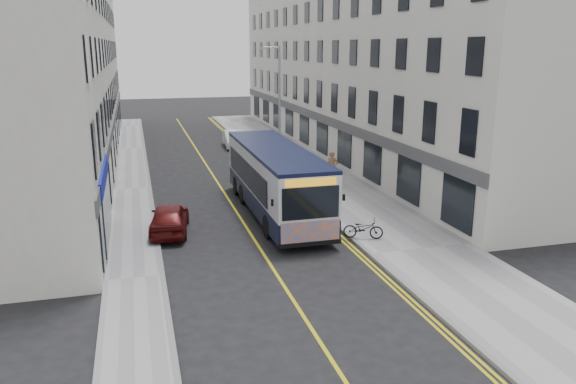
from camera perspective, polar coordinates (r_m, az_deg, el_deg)
ground at (r=22.29m, az=-2.42°, el=-6.43°), size 140.00×140.00×0.00m
pavement_east at (r=34.97m, az=3.16°, el=1.50°), size 4.50×64.00×0.12m
pavement_west at (r=33.25m, az=-15.57°, el=0.28°), size 2.00×64.00×0.12m
kerb_east at (r=34.34m, az=-0.41°, el=1.28°), size 0.18×64.00×0.13m
kerb_west at (r=33.25m, az=-13.85°, el=0.40°), size 0.18×64.00×0.13m
road_centre_line at (r=33.58m, az=-7.02°, el=0.75°), size 0.12×64.00×0.01m
road_dbl_yellow_inner at (r=34.24m, az=-1.14°, el=1.14°), size 0.10×64.00×0.01m
road_dbl_yellow_outer at (r=34.29m, az=-0.81°, el=1.16°), size 0.10×64.00×0.01m
terrace_east at (r=44.33m, az=6.12°, el=12.64°), size 6.00×46.00×13.00m
terrace_west at (r=41.54m, az=-21.87°, el=11.56°), size 6.00×46.00×13.00m
streetlamp at (r=35.57m, az=-1.00°, el=8.81°), size 1.32×0.18×8.00m
city_bus at (r=27.11m, az=-1.30°, el=1.41°), size 2.65×11.35×3.30m
bicycle at (r=23.86m, az=7.65°, el=-3.69°), size 1.76×1.20×0.88m
pedestrian_near at (r=32.76m, az=4.50°, el=2.44°), size 0.82×0.66×1.96m
pedestrian_far at (r=37.09m, az=0.71°, el=3.62°), size 0.85×0.71×1.57m
car_white at (r=45.86m, az=-5.57°, el=5.39°), size 1.63×4.15×1.35m
car_maroon at (r=25.21m, az=-11.96°, el=-2.59°), size 2.13×4.16×1.36m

